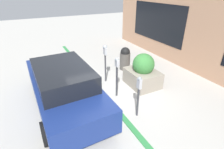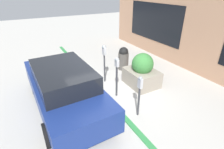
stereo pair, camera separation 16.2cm
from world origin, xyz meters
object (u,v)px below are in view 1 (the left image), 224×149
at_px(parking_meter_second, 117,71).
at_px(parked_car_front, 63,86).
at_px(parking_meter_nearest, 139,90).
at_px(trash_bin, 125,58).
at_px(parking_meter_middle, 105,55).
at_px(planter_box, 143,72).

bearing_deg(parking_meter_second, parked_car_front, 83.85).
relative_size(parking_meter_nearest, parked_car_front, 0.30).
xyz_separation_m(parking_meter_second, parked_car_front, (0.20, 1.82, -0.20)).
bearing_deg(trash_bin, parking_meter_middle, 117.46).
distance_m(parking_meter_nearest, planter_box, 1.97).
distance_m(planter_box, parked_car_front, 3.11).
relative_size(parking_meter_nearest, trash_bin, 1.24).
xyz_separation_m(parking_meter_second, trash_bin, (1.86, -1.44, -0.44)).
height_order(parking_meter_second, planter_box, parking_meter_second).
xyz_separation_m(parking_meter_middle, trash_bin, (0.70, -1.35, -0.62)).
distance_m(parking_meter_middle, planter_box, 1.63).
bearing_deg(parking_meter_middle, parked_car_front, 116.81).
relative_size(parking_meter_nearest, planter_box, 1.01).
height_order(planter_box, trash_bin, planter_box).
bearing_deg(parking_meter_second, parking_meter_nearest, -178.20).
relative_size(planter_box, trash_bin, 1.23).
relative_size(parked_car_front, trash_bin, 4.13).
bearing_deg(trash_bin, parking_meter_second, 142.26).
height_order(parking_meter_nearest, planter_box, parking_meter_nearest).
xyz_separation_m(parking_meter_middle, planter_box, (-0.95, -1.19, -0.61)).
distance_m(parking_meter_nearest, trash_bin, 3.45).
bearing_deg(parked_car_front, parking_meter_second, -98.00).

